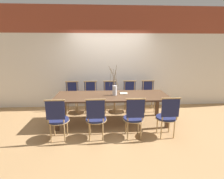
{
  "coord_description": "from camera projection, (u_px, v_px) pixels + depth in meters",
  "views": [
    {
      "loc": [
        -0.26,
        -4.34,
        1.94
      ],
      "look_at": [
        0.0,
        0.0,
        0.9
      ],
      "focal_mm": 28.0,
      "sensor_mm": 36.0,
      "label": 1
    }
  ],
  "objects": [
    {
      "name": "ground_plane",
      "position": [
        112.0,
        122.0,
        4.68
      ],
      "size": [
        16.0,
        16.0,
        0.0
      ],
      "primitive_type": "plane",
      "color": "#A87F51"
    },
    {
      "name": "wall_rear",
      "position": [
        109.0,
        58.0,
        5.66
      ],
      "size": [
        12.0,
        0.06,
        3.2
      ],
      "color": "silver",
      "rests_on": "ground_plane"
    },
    {
      "name": "dining_table",
      "position": [
        112.0,
        98.0,
        4.52
      ],
      "size": [
        2.9,
        1.04,
        0.75
      ],
      "color": "#4C3321",
      "rests_on": "ground_plane"
    },
    {
      "name": "chair_near_leftend",
      "position": [
        58.0,
        118.0,
        3.67
      ],
      "size": [
        0.46,
        0.46,
        0.94
      ],
      "color": "#1E234C",
      "rests_on": "ground_plane"
    },
    {
      "name": "chair_near_left",
      "position": [
        96.0,
        117.0,
        3.72
      ],
      "size": [
        0.46,
        0.46,
        0.94
      ],
      "color": "#1E234C",
      "rests_on": "ground_plane"
    },
    {
      "name": "chair_near_center",
      "position": [
        134.0,
        116.0,
        3.76
      ],
      "size": [
        0.46,
        0.46,
        0.94
      ],
      "color": "#1E234C",
      "rests_on": "ground_plane"
    },
    {
      "name": "chair_near_right",
      "position": [
        167.0,
        116.0,
        3.8
      ],
      "size": [
        0.46,
        0.46,
        0.94
      ],
      "color": "#1E234C",
      "rests_on": "ground_plane"
    },
    {
      "name": "chair_far_leftend",
      "position": [
        72.0,
        96.0,
        5.32
      ],
      "size": [
        0.46,
        0.46,
        0.94
      ],
      "rotation": [
        0.0,
        0.0,
        3.14
      ],
      "color": "#1E234C",
      "rests_on": "ground_plane"
    },
    {
      "name": "chair_far_left",
      "position": [
        90.0,
        96.0,
        5.35
      ],
      "size": [
        0.46,
        0.46,
        0.94
      ],
      "rotation": [
        0.0,
        0.0,
        3.14
      ],
      "color": "#1E234C",
      "rests_on": "ground_plane"
    },
    {
      "name": "chair_far_center",
      "position": [
        110.0,
        96.0,
        5.39
      ],
      "size": [
        0.46,
        0.46,
        0.94
      ],
      "rotation": [
        0.0,
        0.0,
        3.14
      ],
      "color": "#1E234C",
      "rests_on": "ground_plane"
    },
    {
      "name": "chair_far_right",
      "position": [
        130.0,
        95.0,
        5.43
      ],
      "size": [
        0.46,
        0.46,
        0.94
      ],
      "rotation": [
        0.0,
        0.0,
        3.14
      ],
      "color": "#1E234C",
      "rests_on": "ground_plane"
    },
    {
      "name": "chair_far_rightend",
      "position": [
        149.0,
        95.0,
        5.46
      ],
      "size": [
        0.46,
        0.46,
        0.94
      ],
      "rotation": [
        0.0,
        0.0,
        3.14
      ],
      "color": "#1E234C",
      "rests_on": "ground_plane"
    },
    {
      "name": "vase_centerpiece",
      "position": [
        115.0,
        90.0,
        4.48
      ],
      "size": [
        0.26,
        0.3,
        0.78
      ],
      "color": "silver",
      "rests_on": "dining_table"
    },
    {
      "name": "book_stack",
      "position": [
        124.0,
        93.0,
        4.63
      ],
      "size": [
        0.2,
        0.17,
        0.02
      ],
      "color": "beige",
      "rests_on": "dining_table"
    }
  ]
}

